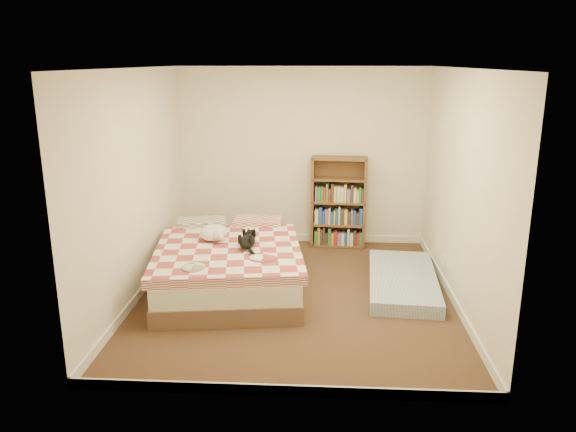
# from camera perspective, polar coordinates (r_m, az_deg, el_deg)

# --- Properties ---
(room) EXTENTS (3.51, 4.01, 2.51)m
(room) POSITION_cam_1_polar(r_m,az_deg,el_deg) (6.06, 0.79, 2.39)
(room) COLOR #482F1E
(room) RESTS_ON ground
(bed) EXTENTS (1.85, 2.39, 0.59)m
(bed) POSITION_cam_1_polar(r_m,az_deg,el_deg) (6.65, -5.96, -4.83)
(bed) COLOR brown
(bed) RESTS_ON room
(bookshelf) EXTENTS (0.79, 0.30, 1.29)m
(bookshelf) POSITION_cam_1_polar(r_m,az_deg,el_deg) (8.00, 5.13, 0.39)
(bookshelf) COLOR brown
(bookshelf) RESTS_ON room
(floor_mattress) EXTENTS (0.90, 1.76, 0.15)m
(floor_mattress) POSITION_cam_1_polar(r_m,az_deg,el_deg) (6.77, 11.57, -6.46)
(floor_mattress) COLOR #6587A9
(floor_mattress) RESTS_ON room
(black_cat) EXTENTS (0.23, 0.66, 0.15)m
(black_cat) POSITION_cam_1_polar(r_m,az_deg,el_deg) (6.40, -4.09, -2.49)
(black_cat) COLOR black
(black_cat) RESTS_ON bed
(white_dog) EXTENTS (0.38, 0.41, 0.18)m
(white_dog) POSITION_cam_1_polar(r_m,az_deg,el_deg) (6.65, -7.51, -1.71)
(white_dog) COLOR white
(white_dog) RESTS_ON bed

